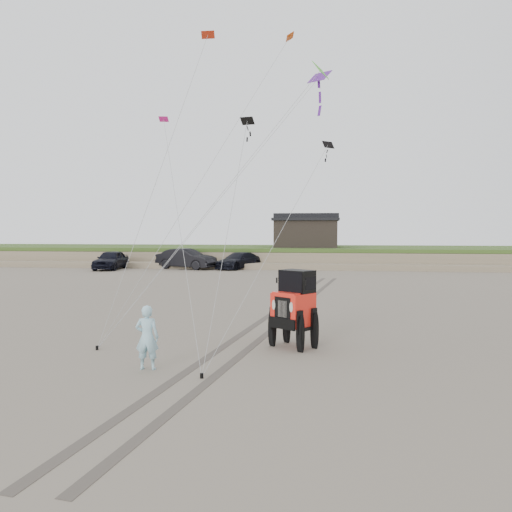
{
  "coord_description": "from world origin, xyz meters",
  "views": [
    {
      "loc": [
        3.54,
        -12.62,
        3.43
      ],
      "look_at": [
        1.48,
        3.0,
        2.6
      ],
      "focal_mm": 35.0,
      "sensor_mm": 36.0,
      "label": 1
    }
  ],
  "objects_px": {
    "truck_a": "(111,260)",
    "truck_b": "(186,259)",
    "cabin": "(306,232)",
    "jeep": "(293,317)",
    "man": "(147,337)",
    "truck_c": "(239,261)"
  },
  "relations": [
    {
      "from": "truck_a",
      "to": "truck_b",
      "type": "distance_m",
      "value": 6.5
    },
    {
      "from": "cabin",
      "to": "jeep",
      "type": "distance_m",
      "value": 35.31
    },
    {
      "from": "cabin",
      "to": "man",
      "type": "relative_size",
      "value": 4.03
    },
    {
      "from": "truck_b",
      "to": "jeep",
      "type": "xyz_separation_m",
      "value": [
        10.98,
        -28.14,
        0.01
      ]
    },
    {
      "from": "truck_a",
      "to": "cabin",
      "type": "bearing_deg",
      "value": 23.73
    },
    {
      "from": "cabin",
      "to": "man",
      "type": "xyz_separation_m",
      "value": [
        -2.69,
        -37.99,
        -2.44
      ]
    },
    {
      "from": "jeep",
      "to": "man",
      "type": "height_order",
      "value": "jeep"
    },
    {
      "from": "truck_c",
      "to": "jeep",
      "type": "distance_m",
      "value": 29.46
    },
    {
      "from": "truck_a",
      "to": "jeep",
      "type": "height_order",
      "value": "jeep"
    },
    {
      "from": "truck_b",
      "to": "truck_c",
      "type": "relative_size",
      "value": 1.08
    },
    {
      "from": "cabin",
      "to": "jeep",
      "type": "xyz_separation_m",
      "value": [
        0.74,
        -35.23,
        -2.33
      ]
    },
    {
      "from": "truck_c",
      "to": "jeep",
      "type": "height_order",
      "value": "jeep"
    },
    {
      "from": "cabin",
      "to": "truck_b",
      "type": "xyz_separation_m",
      "value": [
        -10.25,
        -7.09,
        -2.35
      ]
    },
    {
      "from": "truck_b",
      "to": "jeep",
      "type": "bearing_deg",
      "value": -140.37
    },
    {
      "from": "cabin",
      "to": "truck_c",
      "type": "bearing_deg",
      "value": -131.3
    },
    {
      "from": "jeep",
      "to": "truck_c",
      "type": "bearing_deg",
      "value": 139.32
    },
    {
      "from": "jeep",
      "to": "man",
      "type": "bearing_deg",
      "value": -104.38
    },
    {
      "from": "truck_a",
      "to": "truck_b",
      "type": "bearing_deg",
      "value": 9.11
    },
    {
      "from": "man",
      "to": "truck_a",
      "type": "bearing_deg",
      "value": -69.47
    },
    {
      "from": "truck_c",
      "to": "man",
      "type": "height_order",
      "value": "man"
    },
    {
      "from": "cabin",
      "to": "truck_b",
      "type": "distance_m",
      "value": 12.68
    },
    {
      "from": "truck_b",
      "to": "truck_c",
      "type": "bearing_deg",
      "value": -64.03
    }
  ]
}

